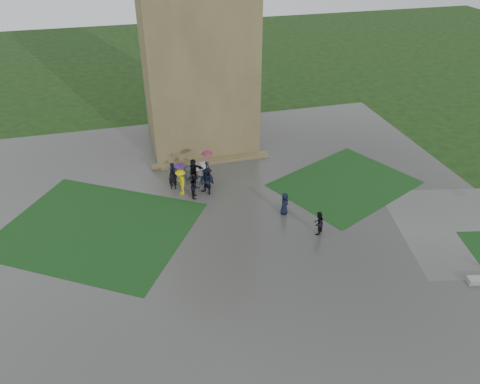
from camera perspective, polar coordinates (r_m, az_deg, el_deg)
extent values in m
plane|color=black|center=(27.31, 0.99, -6.61)|extent=(120.00, 120.00, 0.00)
cube|color=#393937|center=(28.84, -0.07, -4.20)|extent=(34.00, 34.00, 0.02)
cube|color=#123514|center=(29.96, -17.06, -4.24)|extent=(14.10, 13.46, 0.01)
cube|color=#123514|center=(33.87, 12.66, 0.99)|extent=(11.12, 10.15, 0.01)
cube|color=brown|center=(36.89, -5.50, 19.28)|extent=(8.00, 8.00, 18.00)
cube|color=brown|center=(35.90, -3.56, 3.84)|extent=(9.00, 0.80, 0.22)
cube|color=#B9B8B3|center=(34.15, -5.27, 2.78)|extent=(1.49, 0.60, 0.06)
cube|color=#B9B8B3|center=(34.13, -6.18, 2.28)|extent=(0.12, 0.39, 0.40)
cube|color=#B9B8B3|center=(34.40, -4.33, 2.63)|extent=(0.12, 0.39, 0.40)
cube|color=#B9B8B3|center=(34.23, -5.39, 3.27)|extent=(1.44, 0.22, 0.39)
imported|color=black|center=(32.27, -3.92, 1.71)|extent=(1.03, 1.12, 1.56)
imported|color=black|center=(33.23, -3.97, 2.60)|extent=(0.52, 0.64, 1.50)
imported|color=black|center=(33.54, -5.70, 2.82)|extent=(1.43, 0.59, 1.51)
imported|color=#434349|center=(32.86, -6.35, 2.26)|extent=(0.70, 0.58, 1.65)
imported|color=black|center=(32.81, -8.13, 2.16)|extent=(0.75, 0.68, 1.73)
imported|color=black|center=(32.43, -8.19, 1.57)|extent=(0.60, 0.44, 1.54)
imported|color=yellow|center=(31.72, -7.23, 1.24)|extent=(0.73, 1.26, 1.87)
imported|color=black|center=(31.31, -5.49, 0.69)|extent=(0.64, 0.89, 1.66)
imported|color=black|center=(31.54, -4.09, 1.26)|extent=(1.01, 1.03, 1.88)
imported|color=#434349|center=(31.84, -4.73, 1.29)|extent=(1.07, 1.17, 1.64)
imported|color=#C04F76|center=(32.65, -4.05, 4.46)|extent=(0.81, 0.81, 0.71)
imported|color=#6D399E|center=(31.18, -7.36, 2.96)|extent=(0.78, 0.78, 0.68)
imported|color=black|center=(32.25, -8.29, 3.98)|extent=(0.89, 0.89, 0.82)
imported|color=#C04F76|center=(31.67, -4.00, 3.62)|extent=(0.92, 0.92, 0.85)
imported|color=black|center=(29.68, 5.45, -1.42)|extent=(0.84, 0.88, 1.49)
imported|color=black|center=(28.18, 9.53, -3.77)|extent=(0.82, 0.81, 1.51)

